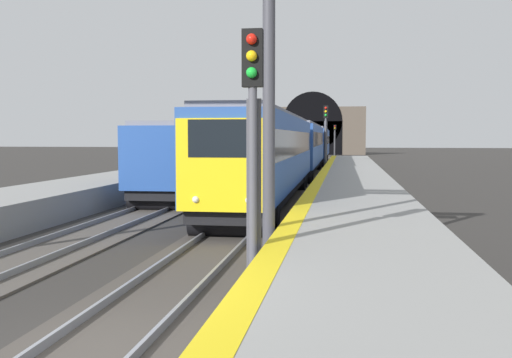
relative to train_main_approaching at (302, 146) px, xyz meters
name	(u,v)px	position (x,y,z in m)	size (l,w,h in m)	color
ground_plane	(89,358)	(-39.25, 0.00, -2.37)	(320.00, 320.00, 0.00)	#302D2B
platform_right	(374,336)	(-39.25, -3.92, -1.84)	(112.00, 3.80, 1.05)	gray
platform_right_edge_strip	(248,291)	(-39.25, -2.28, -1.31)	(112.00, 0.50, 0.01)	yellow
track_main_line	(89,355)	(-39.25, 0.00, -2.32)	(160.00, 2.65, 0.21)	#423D38
train_main_approaching	(302,146)	(0.00, 0.00, 0.00)	(61.66, 2.96, 4.15)	#264C99
train_adjacent_platform	(234,150)	(-5.74, 4.40, -0.21)	(37.35, 3.32, 3.75)	#264C99
railway_signal_near	(253,138)	(-36.09, -1.83, 0.71)	(0.39, 0.38, 5.06)	#4C4C54
railway_signal_mid	(326,133)	(2.47, -1.83, 1.06)	(0.39, 0.38, 5.70)	#4C4C54
railway_signal_far	(335,138)	(42.37, -1.83, 0.52)	(0.39, 0.38, 4.90)	#38383D
overhead_signal_gantry	(97,32)	(-33.82, 2.20, 3.16)	(0.70, 8.33, 7.40)	#3F3F47
tunnel_portal	(313,131)	(54.59, 2.20, 1.78)	(2.26, 18.04, 10.81)	#51473D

